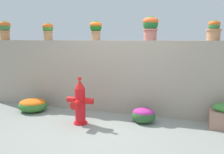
% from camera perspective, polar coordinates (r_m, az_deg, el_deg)
% --- Properties ---
extents(ground_plane, '(24.00, 24.00, 0.00)m').
position_cam_1_polar(ground_plane, '(4.27, -1.72, -12.29)').
color(ground_plane, gray).
extents(stone_wall, '(6.78, 0.33, 1.53)m').
position_cam_1_polar(stone_wall, '(5.08, 2.37, 0.12)').
color(stone_wall, '#A49684').
rests_on(stone_wall, ground).
extents(potted_plant_0, '(0.29, 0.29, 0.46)m').
position_cam_1_polar(potted_plant_0, '(6.49, -24.33, 10.57)').
color(potted_plant_0, '#BD7D4B').
rests_on(potted_plant_0, stone_wall).
extents(potted_plant_1, '(0.25, 0.25, 0.39)m').
position_cam_1_polar(potted_plant_1, '(5.73, -15.09, 10.86)').
color(potted_plant_1, '#B57F52').
rests_on(potted_plant_1, stone_wall).
extents(potted_plant_2, '(0.26, 0.26, 0.40)m').
position_cam_1_polar(potted_plant_2, '(5.16, -3.90, 11.53)').
color(potted_plant_2, '#B37D56').
rests_on(potted_plant_2, stone_wall).
extents(potted_plant_3, '(0.31, 0.31, 0.47)m').
position_cam_1_polar(potted_plant_3, '(4.86, 9.19, 11.94)').
color(potted_plant_3, '#BC685C').
rests_on(potted_plant_3, stone_wall).
extents(potted_plant_4, '(0.28, 0.28, 0.37)m').
position_cam_1_polar(potted_plant_4, '(4.86, 23.19, 10.41)').
color(potted_plant_4, tan).
rests_on(potted_plant_4, stone_wall).
extents(fire_hydrant, '(0.51, 0.40, 0.87)m').
position_cam_1_polar(fire_hydrant, '(4.42, -7.72, -6.12)').
color(fire_hydrant, red).
rests_on(fire_hydrant, ground).
extents(flower_bush_left, '(0.45, 0.40, 0.29)m').
position_cam_1_polar(flower_bush_left, '(4.57, 7.56, -8.89)').
color(flower_bush_left, '#2D5A2C').
rests_on(flower_bush_left, ground).
extents(flower_bush_right, '(0.63, 0.57, 0.28)m').
position_cam_1_polar(flower_bush_right, '(5.48, -18.45, -6.27)').
color(flower_bush_right, '#34732D').
rests_on(flower_bush_right, ground).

